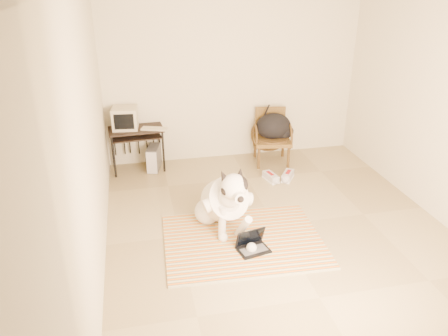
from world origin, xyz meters
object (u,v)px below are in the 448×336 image
object	(u,v)px
crt_monitor	(125,118)
rattan_chair	(271,136)
dog	(224,202)
backpack	(275,127)
pc_tower	(154,158)
computer_desk	(136,135)
laptop	(252,245)

from	to	relation	value
crt_monitor	rattan_chair	bearing A→B (deg)	-4.21
crt_monitor	dog	bearing A→B (deg)	-61.63
rattan_chair	backpack	world-z (taller)	rattan_chair
pc_tower	rattan_chair	world-z (taller)	rattan_chair
backpack	computer_desk	bearing A→B (deg)	176.69
crt_monitor	rattan_chair	distance (m)	2.27
crt_monitor	pc_tower	xyz separation A→B (m)	(0.37, -0.08, -0.64)
computer_desk	crt_monitor	xyz separation A→B (m)	(-0.14, 0.05, 0.25)
crt_monitor	backpack	xyz separation A→B (m)	(2.28, -0.17, -0.25)
dog	laptop	size ratio (longest dim) A/B	3.29
laptop	crt_monitor	size ratio (longest dim) A/B	0.97
laptop	pc_tower	world-z (taller)	pc_tower
crt_monitor	backpack	size ratio (longest dim) A/B	0.66
computer_desk	backpack	size ratio (longest dim) A/B	1.40
dog	computer_desk	world-z (taller)	dog
dog	pc_tower	world-z (taller)	dog
rattan_chair	backpack	distance (m)	0.16
pc_tower	computer_desk	bearing A→B (deg)	171.82
dog	crt_monitor	xyz separation A→B (m)	(-1.07, 1.98, 0.46)
dog	laptop	bearing A→B (deg)	-68.24
dog	pc_tower	distance (m)	2.03
laptop	backpack	distance (m)	2.57
pc_tower	crt_monitor	bearing A→B (deg)	167.71
computer_desk	rattan_chair	bearing A→B (deg)	-3.19
pc_tower	backpack	distance (m)	1.95
dog	laptop	xyz separation A→B (m)	(0.20, -0.50, -0.29)
computer_desk	crt_monitor	bearing A→B (deg)	161.28
laptop	crt_monitor	bearing A→B (deg)	117.09
laptop	computer_desk	world-z (taller)	computer_desk
rattan_chair	backpack	bearing A→B (deg)	-8.25
dog	backpack	size ratio (longest dim) A/B	2.12
dog	pc_tower	xyz separation A→B (m)	(-0.70, 1.90, -0.19)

